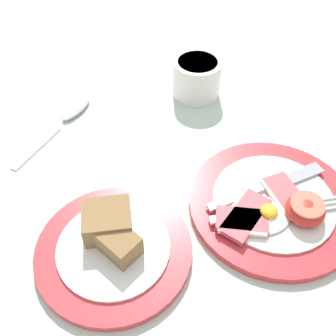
# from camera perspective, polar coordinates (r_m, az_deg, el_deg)

# --- Properties ---
(ground_plane) EXTENTS (3.00, 3.00, 0.00)m
(ground_plane) POSITION_cam_1_polar(r_m,az_deg,el_deg) (0.55, 5.51, -6.89)
(ground_plane) COLOR #B7CCB7
(breakfast_plate) EXTENTS (0.23, 0.23, 0.04)m
(breakfast_plate) POSITION_cam_1_polar(r_m,az_deg,el_deg) (0.56, 15.09, -5.17)
(breakfast_plate) COLOR red
(breakfast_plate) RESTS_ON ground_plane
(bread_plate) EXTENTS (0.20, 0.20, 0.05)m
(bread_plate) POSITION_cam_1_polar(r_m,az_deg,el_deg) (0.51, -8.00, -10.96)
(bread_plate) COLOR red
(bread_plate) RESTS_ON ground_plane
(sugar_cup) EXTENTS (0.08, 0.08, 0.07)m
(sugar_cup) POSITION_cam_1_polar(r_m,az_deg,el_deg) (0.72, 4.19, 13.07)
(sugar_cup) COLOR white
(sugar_cup) RESTS_ON ground_plane
(teaspoon_near_cup) EXTENTS (0.16, 0.14, 0.01)m
(teaspoon_near_cup) POSITION_cam_1_polar(r_m,az_deg,el_deg) (0.70, -14.56, 7.03)
(teaspoon_near_cup) COLOR silver
(teaspoon_near_cup) RESTS_ON ground_plane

